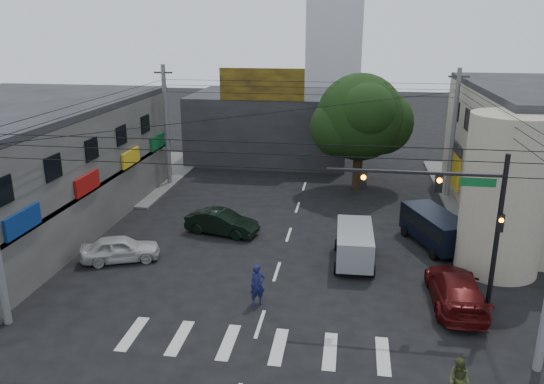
% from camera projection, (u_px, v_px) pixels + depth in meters
% --- Properties ---
extents(ground, '(160.00, 160.00, 0.00)m').
position_uv_depth(ground, '(271.00, 290.00, 25.04)').
color(ground, black).
rests_on(ground, ground).
extents(sidewalk_far_left, '(16.00, 16.00, 0.15)m').
position_uv_depth(sidewalk_far_left, '(92.00, 173.00, 44.56)').
color(sidewalk_far_left, '#514F4C').
rests_on(sidewalk_far_left, ground).
extents(corner_column, '(4.00, 4.00, 8.00)m').
position_uv_depth(corner_column, '(504.00, 195.00, 26.02)').
color(corner_column, gray).
rests_on(corner_column, ground).
extents(building_far, '(14.00, 10.00, 6.00)m').
position_uv_depth(building_far, '(271.00, 126.00, 49.20)').
color(building_far, '#232326').
rests_on(building_far, ground).
extents(billboard, '(7.00, 0.30, 2.60)m').
position_uv_depth(billboard, '(262.00, 84.00, 43.28)').
color(billboard, olive).
rests_on(billboard, building_far).
extents(street_tree, '(6.40, 6.40, 8.70)m').
position_uv_depth(street_tree, '(360.00, 117.00, 38.83)').
color(street_tree, black).
rests_on(street_tree, ground).
extents(traffic_gantry, '(7.10, 0.35, 7.20)m').
position_uv_depth(traffic_gantry, '(457.00, 209.00, 21.51)').
color(traffic_gantry, black).
rests_on(traffic_gantry, ground).
extents(utility_pole_far_left, '(0.32, 0.32, 9.20)m').
position_uv_depth(utility_pole_far_left, '(166.00, 126.00, 40.23)').
color(utility_pole_far_left, '#59595B').
rests_on(utility_pole_far_left, ground).
extents(utility_pole_far_right, '(0.32, 0.32, 9.20)m').
position_uv_depth(utility_pole_far_right, '(453.00, 135.00, 37.21)').
color(utility_pole_far_right, '#59595B').
rests_on(utility_pole_far_right, ground).
extents(dark_sedan, '(3.36, 4.99, 1.43)m').
position_uv_depth(dark_sedan, '(222.00, 222.00, 31.60)').
color(dark_sedan, black).
rests_on(dark_sedan, ground).
extents(white_compact, '(4.32, 5.12, 1.37)m').
position_uv_depth(white_compact, '(121.00, 249.00, 27.98)').
color(white_compact, '#B6B6B2').
rests_on(white_compact, ground).
extents(maroon_sedan, '(2.30, 5.39, 1.55)m').
position_uv_depth(maroon_sedan, '(456.00, 289.00, 23.50)').
color(maroon_sedan, '#460A0B').
rests_on(maroon_sedan, ground).
extents(silver_minivan, '(4.43, 2.01, 1.87)m').
position_uv_depth(silver_minivan, '(354.00, 246.00, 27.67)').
color(silver_minivan, '#A1A2A8').
rests_on(silver_minivan, ground).
extents(navy_van, '(6.15, 5.19, 1.95)m').
position_uv_depth(navy_van, '(434.00, 230.00, 29.75)').
color(navy_van, black).
rests_on(navy_van, ground).
extents(traffic_officer, '(1.06, 1.02, 1.89)m').
position_uv_depth(traffic_officer, '(257.00, 285.00, 23.52)').
color(traffic_officer, '#141746').
rests_on(traffic_officer, ground).
extents(pedestrian_olive, '(1.38, 1.38, 1.59)m').
position_uv_depth(pedestrian_olive, '(459.00, 380.00, 17.46)').
color(pedestrian_olive, '#39431E').
rests_on(pedestrian_olive, ground).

